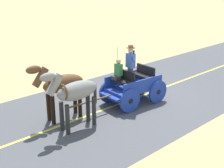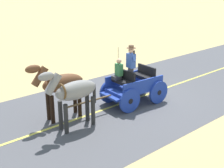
{
  "view_description": "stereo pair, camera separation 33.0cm",
  "coord_description": "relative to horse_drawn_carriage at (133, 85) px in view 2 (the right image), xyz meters",
  "views": [
    {
      "loc": [
        -8.47,
        9.12,
        5.03
      ],
      "look_at": [
        -0.25,
        1.59,
        1.1
      ],
      "focal_mm": 49.64,
      "sensor_mm": 36.0,
      "label": 1
    },
    {
      "loc": [
        -8.69,
        8.87,
        5.03
      ],
      "look_at": [
        -0.25,
        1.59,
        1.1
      ],
      "focal_mm": 49.64,
      "sensor_mm": 36.0,
      "label": 2
    }
  ],
  "objects": [
    {
      "name": "ground_plane",
      "position": [
        0.25,
        -0.47,
        -0.82
      ],
      "size": [
        200.0,
        200.0,
        0.0
      ],
      "primitive_type": "plane",
      "color": "tan"
    },
    {
      "name": "horse_near_side",
      "position": [
        -0.26,
        3.05,
        0.51
      ],
      "size": [
        0.63,
        2.13,
        2.21
      ],
      "color": "gray",
      "rests_on": "ground"
    },
    {
      "name": "road_surface",
      "position": [
        0.25,
        -0.47,
        -0.81
      ],
      "size": [
        6.76,
        160.0,
        0.01
      ],
      "primitive_type": "cube",
      "color": "#4C4C51",
      "rests_on": "ground"
    },
    {
      "name": "horse_drawn_carriage",
      "position": [
        0.0,
        0.0,
        0.0
      ],
      "size": [
        1.56,
        4.52,
        2.5
      ],
      "color": "#1E3899",
      "rests_on": "ground"
    },
    {
      "name": "horse_off_side",
      "position": [
        0.67,
        2.99,
        0.51
      ],
      "size": [
        0.73,
        2.14,
        2.21
      ],
      "color": "brown",
      "rests_on": "ground"
    },
    {
      "name": "road_centre_stripe",
      "position": [
        0.25,
        -0.47,
        -0.81
      ],
      "size": [
        0.12,
        160.0,
        0.0
      ],
      "primitive_type": "cube",
      "color": "#DBCC4C",
      "rests_on": "road_surface"
    }
  ]
}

